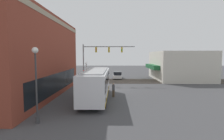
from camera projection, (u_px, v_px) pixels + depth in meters
ground_plane at (120, 89)px, 25.49m from camera, size 120.00×120.00×0.00m
brick_building at (18, 56)px, 20.81m from camera, size 19.39×9.64×9.49m
shop_building at (179, 65)px, 35.79m from camera, size 12.44×11.00×5.68m
city_bus at (96, 83)px, 19.22m from camera, size 10.21×2.59×3.29m
traffic_signal_gantry at (100, 54)px, 30.00m from camera, size 0.42×8.93×6.79m
crossing_signal at (86, 71)px, 28.98m from camera, size 1.41×1.18×3.81m
streetlamp at (36, 79)px, 12.30m from camera, size 0.44×0.44×5.44m
rail_track_near at (119, 82)px, 31.47m from camera, size 2.60×60.00×0.15m
rail_track_far at (119, 80)px, 34.66m from camera, size 2.60×60.00×0.15m
parked_car_white at (117, 75)px, 36.64m from camera, size 4.62×1.82×1.53m
pedestrian_near_bus at (113, 90)px, 20.65m from camera, size 0.34×0.34×1.63m
pedestrian_at_crossing at (92, 80)px, 28.20m from camera, size 0.34×0.34×1.85m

